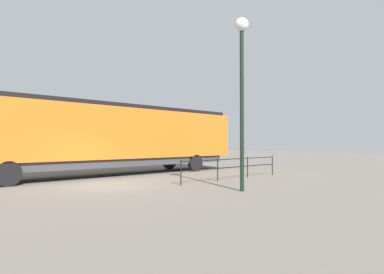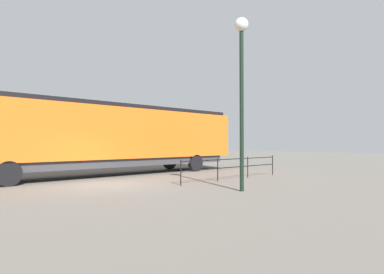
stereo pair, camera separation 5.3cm
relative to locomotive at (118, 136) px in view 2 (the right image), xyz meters
The scene contains 4 objects.
ground_plane 5.38m from the locomotive, 35.86° to the right, with size 120.00×120.00×0.00m, color #666059.
locomotive is the anchor object (origin of this frame).
lamp_post 9.49m from the locomotive, ahead, with size 0.55×0.55×6.79m.
platform_fence 7.14m from the locomotive, 26.47° to the left, with size 0.05×7.30×1.14m.
Camera 2 is at (13.14, -7.23, 1.86)m, focal length 30.64 mm.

